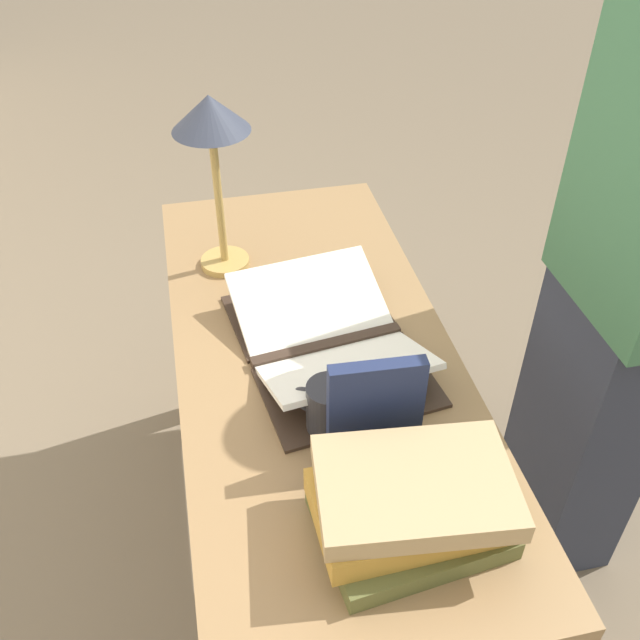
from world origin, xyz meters
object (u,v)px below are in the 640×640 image
at_px(book_stack_tall, 413,504).
at_px(reading_lamp, 212,132).
at_px(book_standing_upright, 375,411).
at_px(person_reader, 627,291).
at_px(open_book, 327,339).
at_px(coffee_mug, 328,408).

height_order(book_stack_tall, reading_lamp, reading_lamp).
bearing_deg(reading_lamp, book_stack_tall, -165.28).
xyz_separation_m(book_standing_upright, person_reader, (0.23, -0.60, -0.02)).
distance_m(open_book, person_reader, 0.63).
relative_size(book_standing_upright, coffee_mug, 1.99).
height_order(book_standing_upright, reading_lamp, reading_lamp).
xyz_separation_m(book_stack_tall, person_reader, (0.40, -0.59, 0.02)).
bearing_deg(book_standing_upright, open_book, 7.15).
bearing_deg(book_stack_tall, person_reader, -55.97).
bearing_deg(reading_lamp, book_standing_upright, -162.97).
bearing_deg(person_reader, open_book, -94.06).
relative_size(reading_lamp, person_reader, 0.25).
distance_m(coffee_mug, person_reader, 0.69).
distance_m(book_stack_tall, coffee_mug, 0.25).
distance_m(book_stack_tall, reading_lamp, 0.85).
distance_m(open_book, book_stack_tall, 0.44).
distance_m(book_standing_upright, reading_lamp, 0.68).
height_order(book_standing_upright, coffee_mug, book_standing_upright).
relative_size(reading_lamp, coffee_mug, 3.94).
height_order(open_book, book_standing_upright, book_standing_upright).
relative_size(book_stack_tall, reading_lamp, 0.76).
bearing_deg(open_book, reading_lamp, 18.60).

